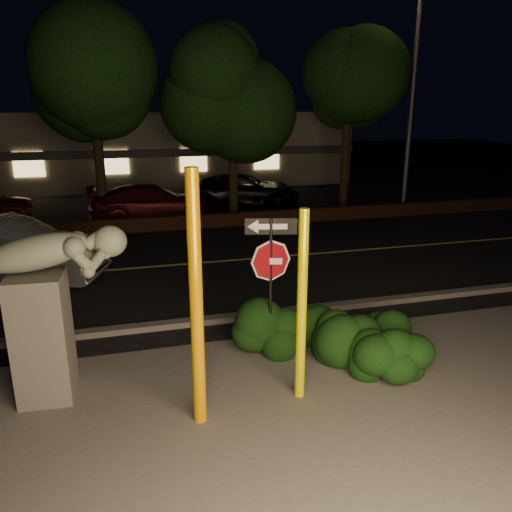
{
  "coord_description": "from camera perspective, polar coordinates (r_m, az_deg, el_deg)",
  "views": [
    {
      "loc": [
        -1.87,
        -6.41,
        4.24
      ],
      "look_at": [
        0.48,
        2.11,
        1.6
      ],
      "focal_mm": 35.0,
      "sensor_mm": 36.0,
      "label": 1
    }
  ],
  "objects": [
    {
      "name": "streetlight",
      "position": [
        21.92,
        17.26,
        19.06
      ],
      "size": [
        1.33,
        0.62,
        9.14
      ],
      "rotation": [
        0.0,
        0.0,
        0.31
      ],
      "color": "#4E4E53",
      "rests_on": "ground"
    },
    {
      "name": "parking_lot",
      "position": [
        23.86,
        -10.74,
        6.11
      ],
      "size": [
        40.0,
        12.0,
        0.01
      ],
      "primitive_type": "cube",
      "color": "black",
      "rests_on": "ground"
    },
    {
      "name": "curb",
      "position": [
        10.37,
        -3.76,
        -7.16
      ],
      "size": [
        80.0,
        0.25,
        0.12
      ],
      "primitive_type": "cube",
      "color": "#4C4944",
      "rests_on": "ground"
    },
    {
      "name": "hedge_center",
      "position": [
        8.95,
        3.77,
        -8.08
      ],
      "size": [
        2.08,
        1.3,
        1.01
      ],
      "primitive_type": "ellipsoid",
      "rotation": [
        0.0,
        0.0,
        0.22
      ],
      "color": "black",
      "rests_on": "ground"
    },
    {
      "name": "tree_far_c",
      "position": [
        19.75,
        -2.78,
        20.73
      ],
      "size": [
        4.8,
        4.8,
        7.84
      ],
      "color": "black",
      "rests_on": "ground"
    },
    {
      "name": "ground",
      "position": [
        17.05,
        -8.64,
        2.03
      ],
      "size": [
        90.0,
        90.0,
        0.0
      ],
      "primitive_type": "plane",
      "color": "black",
      "rests_on": "ground"
    },
    {
      "name": "road",
      "position": [
        14.19,
        -7.14,
        -0.88
      ],
      "size": [
        80.0,
        8.0,
        0.01
      ],
      "primitive_type": "cube",
      "color": "black",
      "rests_on": "ground"
    },
    {
      "name": "building",
      "position": [
        31.53,
        -12.25,
        12.17
      ],
      "size": [
        22.0,
        10.2,
        4.0
      ],
      "color": "#665F51",
      "rests_on": "ground"
    },
    {
      "name": "yellow_pole_right",
      "position": [
        7.28,
        5.25,
        -5.88
      ],
      "size": [
        0.15,
        0.15,
        2.92
      ],
      "primitive_type": "cylinder",
      "color": "#FEEC00",
      "rests_on": "ground"
    },
    {
      "name": "tree_far_d",
      "position": [
        21.86,
        10.6,
        19.44
      ],
      "size": [
        4.4,
        4.4,
        7.42
      ],
      "color": "black",
      "rests_on": "ground"
    },
    {
      "name": "signpost",
      "position": [
        8.27,
        1.69,
        -0.6
      ],
      "size": [
        0.83,
        0.23,
        2.52
      ],
      "rotation": [
        0.0,
        0.0,
        -0.25
      ],
      "color": "black",
      "rests_on": "ground"
    },
    {
      "name": "yellow_pole_left",
      "position": [
        6.59,
        -6.83,
        -5.43
      ],
      "size": [
        0.18,
        0.18,
        3.55
      ],
      "primitive_type": "cylinder",
      "color": "#F0A002",
      "rests_on": "ground"
    },
    {
      "name": "sculpture",
      "position": [
        7.82,
        -23.39,
        -4.36
      ],
      "size": [
        2.46,
        0.81,
        2.63
      ],
      "rotation": [
        0.0,
        0.0,
        -0.07
      ],
      "color": "#4C4944",
      "rests_on": "ground"
    },
    {
      "name": "brick_wall",
      "position": [
        18.25,
        -9.18,
        3.78
      ],
      "size": [
        40.0,
        0.35,
        0.5
      ],
      "primitive_type": "cube",
      "color": "#482517",
      "rests_on": "ground"
    },
    {
      "name": "parked_car_darkred",
      "position": [
        19.99,
        -11.83,
        6.04
      ],
      "size": [
        4.84,
        2.16,
        1.38
      ],
      "primitive_type": "imported",
      "rotation": [
        0.0,
        0.0,
        1.62
      ],
      "color": "#3E0E12",
      "rests_on": "ground"
    },
    {
      "name": "parked_car_dark",
      "position": [
        22.5,
        -1.33,
        7.55
      ],
      "size": [
        5.41,
        3.5,
        1.39
      ],
      "primitive_type": "imported",
      "rotation": [
        0.0,
        0.0,
        1.31
      ],
      "color": "black",
      "rests_on": "ground"
    },
    {
      "name": "tree_far_b",
      "position": [
        19.71,
        -18.46,
        21.11
      ],
      "size": [
        5.2,
        5.2,
        8.41
      ],
      "color": "black",
      "rests_on": "ground"
    },
    {
      "name": "hedge_right",
      "position": [
        8.92,
        12.8,
        -7.96
      ],
      "size": [
        1.97,
        1.34,
        1.18
      ],
      "primitive_type": "ellipsoid",
      "rotation": [
        0.0,
        0.0,
        -0.22
      ],
      "color": "black",
      "rests_on": "ground"
    },
    {
      "name": "silver_sedan",
      "position": [
        13.94,
        -26.85,
        0.55
      ],
      "size": [
        5.2,
        3.26,
        1.62
      ],
      "primitive_type": "imported",
      "rotation": [
        0.0,
        0.0,
        1.23
      ],
      "color": "#B4B4B9",
      "rests_on": "ground"
    },
    {
      "name": "patio",
      "position": [
        7.11,
        3.1,
        -19.85
      ],
      "size": [
        14.0,
        6.0,
        0.02
      ],
      "primitive_type": "cube",
      "color": "#4C4944",
      "rests_on": "ground"
    },
    {
      "name": "hedge_far_right",
      "position": [
        8.44,
        15.13,
        -10.49
      ],
      "size": [
        1.57,
        1.27,
        0.94
      ],
      "primitive_type": "ellipsoid",
      "rotation": [
        0.0,
        0.0,
        -0.36
      ],
      "color": "black",
      "rests_on": "ground"
    },
    {
      "name": "lane_marking",
      "position": [
        14.18,
        -7.15,
        -0.83
      ],
      "size": [
        80.0,
        0.12,
        0.0
      ],
      "primitive_type": "cube",
      "color": "#C1C04D",
      "rests_on": "road"
    }
  ]
}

